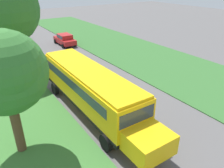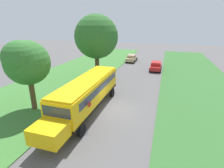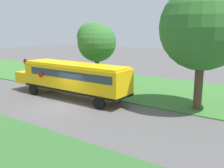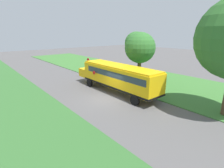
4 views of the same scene
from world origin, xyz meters
The scene contains 7 objects.
ground_plane centered at (0.00, 0.00, 0.00)m, with size 120.00×120.00×0.00m, color #565454.
grass_far_side centered at (9.00, 0.00, 0.04)m, with size 10.00×80.00×0.07m, color #33662D.
school_bus centered at (-2.49, -0.98, 1.92)m, with size 2.85×12.42×3.16m.
car_red_nearest centered at (2.80, 16.61, 0.88)m, with size 2.02×4.40×1.56m.
car_tan_middle centered at (-2.80, 22.63, 0.88)m, with size 2.02×4.40×1.56m.
oak_tree_beside_bus centered at (-7.65, -2.52, 4.84)m, with size 4.07×4.28×6.79m.
oak_tree_roadside_mid centered at (-5.51, 9.06, 6.14)m, with size 6.28×6.28×9.37m.
Camera 1 is at (-8.67, -12.92, 8.66)m, focal length 35.00 mm.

